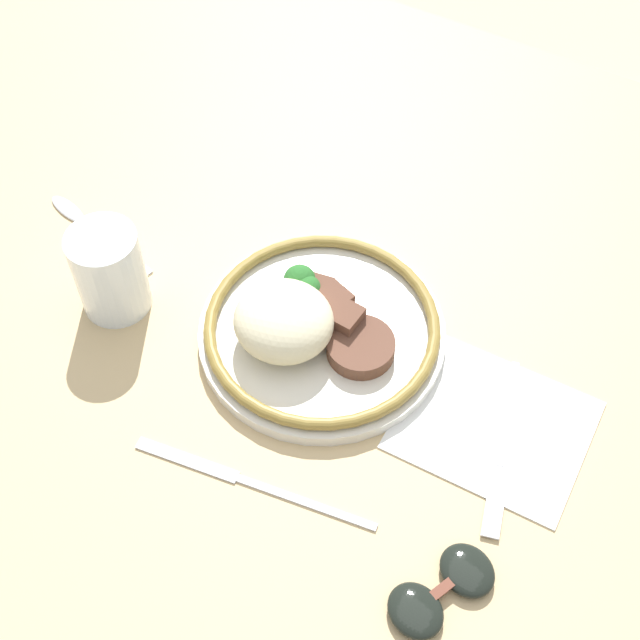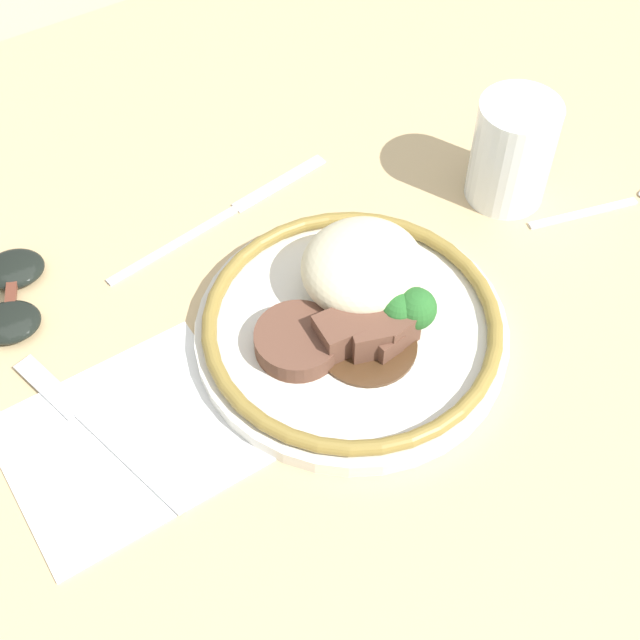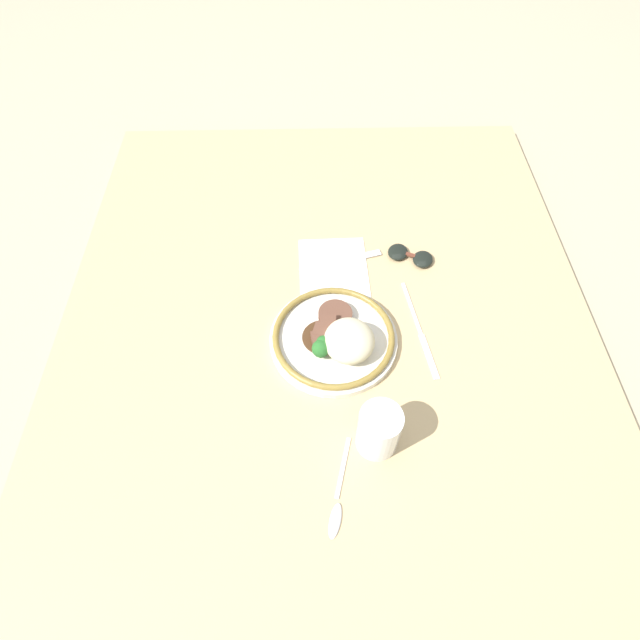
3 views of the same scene
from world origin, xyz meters
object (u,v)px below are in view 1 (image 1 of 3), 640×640
(plate, at_px, (317,327))
(fork, at_px, (501,461))
(spoon, at_px, (83,216))
(sunglasses, at_px, (442,590))
(juice_glass, at_px, (110,274))
(knife, at_px, (244,480))

(plate, distance_m, fork, 0.22)
(spoon, bearing_deg, sunglasses, 174.62)
(plate, bearing_deg, spoon, -2.65)
(plate, height_order, spoon, plate)
(spoon, bearing_deg, juice_glass, 159.12)
(knife, bearing_deg, sunglasses, 169.81)
(plate, distance_m, sunglasses, 0.28)
(fork, bearing_deg, sunglasses, -13.62)
(juice_glass, bearing_deg, knife, 154.41)
(knife, bearing_deg, spoon, -37.55)
(sunglasses, bearing_deg, spoon, 4.16)
(fork, bearing_deg, plate, -114.66)
(sunglasses, bearing_deg, plate, -14.71)
(plate, height_order, sunglasses, plate)
(plate, bearing_deg, sunglasses, 141.63)
(knife, relative_size, spoon, 1.41)
(fork, relative_size, spoon, 1.13)
(knife, distance_m, sunglasses, 0.20)
(juice_glass, xyz_separation_m, sunglasses, (-0.42, 0.11, -0.04))
(spoon, bearing_deg, knife, 165.29)
(plate, distance_m, spoon, 0.31)
(knife, bearing_deg, juice_glass, -34.31)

